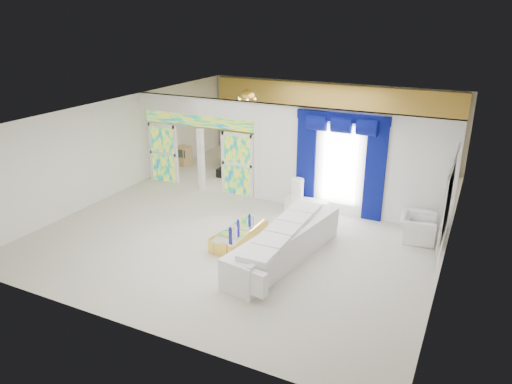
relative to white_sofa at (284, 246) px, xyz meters
The scene contains 22 objects.
floor 2.89m from the white_sofa, 124.17° to the left, with size 12.00×12.00×0.00m, color #B7AF9E.
dividing_wall 3.60m from the white_sofa, 80.94° to the left, with size 5.70×0.18×3.00m, color white.
dividing_header 6.07m from the white_sofa, 142.90° to the left, with size 4.30×0.18×0.55m, color white.
stained_panel_left 6.82m from the white_sofa, 150.18° to the left, with size 0.95×0.04×2.00m, color #994C3F.
stained_panel_right 4.58m from the white_sofa, 131.99° to the left, with size 0.95×0.04×2.00m, color #994C3F.
stained_transom 5.90m from the white_sofa, 142.90° to the left, with size 4.00×0.05×0.35m, color #994C3F.
window_pane 3.46m from the white_sofa, 84.97° to the left, with size 1.00×0.02×2.30m, color white.
blue_drape_left 3.48m from the white_sofa, 102.38° to the left, with size 0.55×0.10×2.80m, color #030847.
blue_drape_right 3.64m from the white_sofa, 68.34° to the left, with size 0.55×0.10×2.80m, color #030847.
blue_pelmet 4.08m from the white_sofa, 84.92° to the left, with size 2.60×0.12×0.25m, color #030847.
wall_mirror 3.79m from the white_sofa, 22.44° to the left, with size 0.04×2.70×1.90m, color white.
gold_curtains 8.51m from the white_sofa, 101.02° to the left, with size 9.70×0.12×2.90m, color #AE8A29.
white_sofa is the anchor object (origin of this frame).
coffee_table 1.39m from the white_sofa, 167.47° to the left, with size 0.58×1.74×0.39m, color gold.
console_table 2.96m from the white_sofa, 100.23° to the left, with size 1.24×0.39×0.41m, color white.
table_lamp 3.04m from the white_sofa, 105.83° to the left, with size 0.36×0.36×0.58m, color white.
armchair 3.66m from the white_sofa, 43.63° to the left, with size 1.00×0.88×0.65m, color silver.
grand_piano 7.46m from the white_sofa, 122.89° to the left, with size 1.42×1.86×0.94m, color black.
piano_bench 6.18m from the white_sofa, 130.97° to the left, with size 0.91×0.35×0.30m, color black.
tv_console 8.23m from the white_sofa, 140.59° to the left, with size 0.50×0.46×0.73m, color tan.
chandelier 7.34m from the white_sofa, 124.12° to the left, with size 0.60×0.60×0.60m, color gold.
decanters 1.36m from the white_sofa, behind, with size 0.14×1.14×0.22m.
Camera 1 is at (5.41, -11.66, 5.51)m, focal length 33.55 mm.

